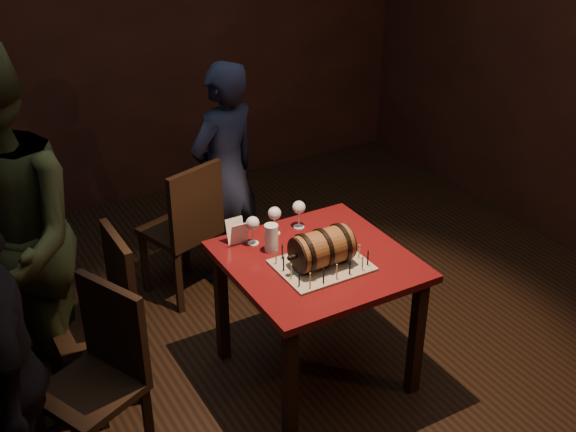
{
  "coord_description": "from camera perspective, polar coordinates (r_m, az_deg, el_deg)",
  "views": [
    {
      "loc": [
        -1.51,
        -2.75,
        2.69
      ],
      "look_at": [
        0.1,
        0.05,
        0.95
      ],
      "focal_mm": 45.0,
      "sensor_mm": 36.0,
      "label": 1
    }
  ],
  "objects": [
    {
      "name": "chair_left_front",
      "position": [
        3.45,
        -14.52,
        -11.63
      ],
      "size": [
        0.53,
        0.53,
        0.93
      ],
      "color": "black",
      "rests_on": "ground"
    },
    {
      "name": "wine_glass_left",
      "position": [
        3.76,
        -2.81,
        -0.66
      ],
      "size": [
        0.07,
        0.07,
        0.16
      ],
      "color": "silver",
      "rests_on": "pub_table"
    },
    {
      "name": "barrel_cake",
      "position": [
        3.58,
        2.71,
        -2.57
      ],
      "size": [
        0.35,
        0.2,
        0.2
      ],
      "color": "brown",
      "rests_on": "cake_board"
    },
    {
      "name": "room_shell",
      "position": [
        3.39,
        -0.99,
        5.97
      ],
      "size": [
        5.04,
        5.04,
        2.8
      ],
      "color": "black",
      "rests_on": "ground"
    },
    {
      "name": "birthday_candles",
      "position": [
        3.6,
        2.69,
        -3.29
      ],
      "size": [
        0.4,
        0.3,
        0.09
      ],
      "color": "#FEF398",
      "rests_on": "cake_board"
    },
    {
      "name": "cake_board",
      "position": [
        3.63,
        2.68,
        -3.91
      ],
      "size": [
        0.45,
        0.35,
        0.01
      ],
      "primitive_type": "cube",
      "color": "gray",
      "rests_on": "pub_table"
    },
    {
      "name": "wine_glass_right",
      "position": [
        3.92,
        0.87,
        0.6
      ],
      "size": [
        0.07,
        0.07,
        0.16
      ],
      "color": "silver",
      "rests_on": "pub_table"
    },
    {
      "name": "pint_of_ale",
      "position": [
        3.72,
        -1.33,
        -1.78
      ],
      "size": [
        0.07,
        0.07,
        0.15
      ],
      "color": "silver",
      "rests_on": "pub_table"
    },
    {
      "name": "person_back",
      "position": [
        4.62,
        -5.01,
        3.27
      ],
      "size": [
        0.63,
        0.51,
        1.48
      ],
      "primitive_type": "imported",
      "rotation": [
        0.0,
        0.0,
        3.48
      ],
      "color": "#1A1F35",
      "rests_on": "ground"
    },
    {
      "name": "wine_glass_mid",
      "position": [
        3.85,
        -1.07,
        0.11
      ],
      "size": [
        0.07,
        0.07,
        0.16
      ],
      "color": "silver",
      "rests_on": "pub_table"
    },
    {
      "name": "menu_card",
      "position": [
        3.8,
        -4.03,
        -1.3
      ],
      "size": [
        0.1,
        0.05,
        0.13
      ],
      "primitive_type": null,
      "color": "white",
      "rests_on": "pub_table"
    },
    {
      "name": "person_left_rear",
      "position": [
        3.64,
        -21.75,
        -2.19
      ],
      "size": [
        0.77,
        0.96,
        1.92
      ],
      "primitive_type": "imported",
      "rotation": [
        0.0,
        0.0,
        -1.53
      ],
      "color": "#363E1F",
      "rests_on": "ground"
    },
    {
      "name": "chair_left_rear",
      "position": [
        3.83,
        -14.26,
        -7.17
      ],
      "size": [
        0.4,
        0.4,
        0.93
      ],
      "color": "black",
      "rests_on": "ground"
    },
    {
      "name": "pub_table",
      "position": [
        3.76,
        2.31,
        -4.76
      ],
      "size": [
        0.9,
        0.9,
        0.75
      ],
      "color": "#450B0E",
      "rests_on": "ground"
    },
    {
      "name": "chair_back",
      "position": [
        4.51,
        -7.98,
        -0.67
      ],
      "size": [
        0.5,
        0.5,
        0.93
      ],
      "color": "black",
      "rests_on": "ground"
    }
  ]
}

